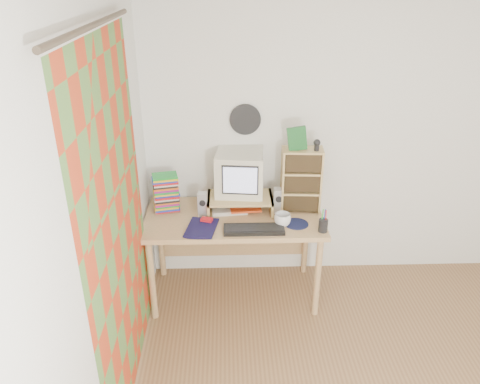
{
  "coord_description": "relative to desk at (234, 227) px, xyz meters",
  "views": [
    {
      "loc": [
        -1.08,
        -1.86,
        2.53
      ],
      "look_at": [
        -0.98,
        1.33,
        0.98
      ],
      "focal_mm": 35.0,
      "sensor_mm": 36.0,
      "label": 1
    }
  ],
  "objects": [
    {
      "name": "back_wall",
      "position": [
        1.03,
        0.31,
        0.63
      ],
      "size": [
        3.5,
        0.0,
        3.5
      ],
      "primitive_type": "plane",
      "rotation": [
        1.57,
        0.0,
        0.0
      ],
      "color": "white",
      "rests_on": "floor"
    },
    {
      "name": "pen_cup",
      "position": [
        0.66,
        -0.32,
        0.2
      ],
      "size": [
        0.07,
        0.07,
        0.14
      ],
      "primitive_type": null,
      "rotation": [
        0.0,
        0.0,
        -0.05
      ],
      "color": "black",
      "rests_on": "desk"
    },
    {
      "name": "game_box",
      "position": [
        0.48,
        0.01,
        0.75
      ],
      "size": [
        0.14,
        0.03,
        0.18
      ],
      "primitive_type": "cube",
      "rotation": [
        0.0,
        0.0,
        0.03
      ],
      "color": "#1A5E28",
      "rests_on": "cd_rack"
    },
    {
      "name": "mousepad",
      "position": [
        0.47,
        -0.21,
        0.14
      ],
      "size": [
        0.24,
        0.24,
        0.0
      ],
      "primitive_type": "cylinder",
      "rotation": [
        0.0,
        0.0,
        -0.32
      ],
      "color": "#101236",
      "rests_on": "desk"
    },
    {
      "name": "curtain",
      "position": [
        -0.68,
        -0.96,
        0.53
      ],
      "size": [
        0.0,
        2.2,
        2.2
      ],
      "primitive_type": "plane",
      "rotation": [
        1.57,
        0.0,
        1.57
      ],
      "color": "#BF3A1A",
      "rests_on": "left_wall"
    },
    {
      "name": "papers",
      "position": [
        0.01,
        0.04,
        0.15
      ],
      "size": [
        0.3,
        0.23,
        0.04
      ],
      "primitive_type": null,
      "rotation": [
        0.0,
        0.0,
        0.09
      ],
      "color": "silver",
      "rests_on": "desk"
    },
    {
      "name": "monitor_riser",
      "position": [
        0.05,
        0.04,
        0.23
      ],
      "size": [
        0.52,
        0.3,
        0.12
      ],
      "color": "tan",
      "rests_on": "desk"
    },
    {
      "name": "desk",
      "position": [
        0.0,
        0.0,
        0.0
      ],
      "size": [
        1.4,
        0.7,
        0.75
      ],
      "color": "tan",
      "rests_on": "floor"
    },
    {
      "name": "wall_disc",
      "position": [
        0.1,
        0.29,
        0.81
      ],
      "size": [
        0.25,
        0.02,
        0.25
      ],
      "primitive_type": "cylinder",
      "rotation": [
        1.57,
        0.0,
        0.0
      ],
      "color": "black",
      "rests_on": "back_wall"
    },
    {
      "name": "red_box",
      "position": [
        -0.21,
        -0.17,
        0.16
      ],
      "size": [
        0.1,
        0.08,
        0.04
      ],
      "primitive_type": "cube",
      "rotation": [
        0.0,
        0.0,
        -0.32
      ],
      "color": "red",
      "rests_on": "desk"
    },
    {
      "name": "mug",
      "position": [
        0.36,
        -0.23,
        0.18
      ],
      "size": [
        0.16,
        0.16,
        0.1
      ],
      "primitive_type": "imported",
      "rotation": [
        0.0,
        0.0,
        0.28
      ],
      "color": "white",
      "rests_on": "desk"
    },
    {
      "name": "keyboard",
      "position": [
        0.14,
        -0.3,
        0.15
      ],
      "size": [
        0.45,
        0.15,
        0.03
      ],
      "primitive_type": "cube",
      "rotation": [
        0.0,
        0.0,
        0.0
      ],
      "color": "black",
      "rests_on": "desk"
    },
    {
      "name": "speaker_right",
      "position": [
        0.35,
        -0.0,
        0.24
      ],
      "size": [
        0.08,
        0.08,
        0.2
      ],
      "primitive_type": "cube",
      "rotation": [
        0.0,
        0.0,
        -0.05
      ],
      "color": "silver",
      "rests_on": "desk"
    },
    {
      "name": "cd_rack",
      "position": [
        0.53,
        0.03,
        0.39
      ],
      "size": [
        0.32,
        0.19,
        0.52
      ],
      "primitive_type": "cube",
      "rotation": [
        0.0,
        0.0,
        -0.07
      ],
      "color": "tan",
      "rests_on": "desk"
    },
    {
      "name": "webcam",
      "position": [
        0.63,
        -0.0,
        0.7
      ],
      "size": [
        0.06,
        0.06,
        0.09
      ],
      "primitive_type": null,
      "rotation": [
        0.0,
        0.0,
        0.13
      ],
      "color": "black",
      "rests_on": "cd_rack"
    },
    {
      "name": "speaker_left",
      "position": [
        -0.24,
        -0.04,
        0.23
      ],
      "size": [
        0.08,
        0.08,
        0.19
      ],
      "primitive_type": "cube",
      "rotation": [
        0.0,
        0.0,
        -0.09
      ],
      "color": "silver",
      "rests_on": "desk"
    },
    {
      "name": "left_wall",
      "position": [
        -0.72,
        -1.44,
        0.63
      ],
      "size": [
        0.0,
        3.5,
        3.5
      ],
      "primitive_type": "plane",
      "rotation": [
        1.57,
        0.0,
        1.57
      ],
      "color": "white",
      "rests_on": "floor"
    },
    {
      "name": "crt_monitor",
      "position": [
        0.05,
        0.09,
        0.43
      ],
      "size": [
        0.4,
        0.4,
        0.34
      ],
      "primitive_type": "cube",
      "rotation": [
        0.0,
        0.0,
        -0.11
      ],
      "color": "beige",
      "rests_on": "monitor_riser"
    },
    {
      "name": "diary",
      "position": [
        -0.35,
        -0.25,
        0.16
      ],
      "size": [
        0.29,
        0.24,
        0.05
      ],
      "primitive_type": "imported",
      "rotation": [
        0.0,
        0.0,
        -0.18
      ],
      "color": "#130F3A",
      "rests_on": "desk"
    },
    {
      "name": "dvd_stack",
      "position": [
        -0.54,
        0.06,
        0.27
      ],
      "size": [
        0.22,
        0.17,
        0.27
      ],
      "primitive_type": null,
      "rotation": [
        0.0,
        0.0,
        0.21
      ],
      "color": "brown",
      "rests_on": "desk"
    }
  ]
}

